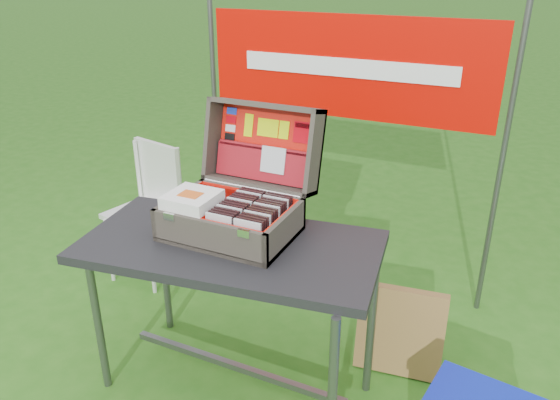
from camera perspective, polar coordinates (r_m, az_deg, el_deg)
The scene contains 95 objects.
ground at distance 2.71m, azimuth -2.43°, elevation -18.85°, with size 80.00×80.00×0.00m, color #286417.
table at distance 2.47m, azimuth -4.87°, elevation -12.29°, with size 1.23×0.61×0.77m, color black, non-canonical shape.
table_top at distance 2.27m, azimuth -5.19°, elevation -4.88°, with size 1.23×0.61×0.04m, color black.
table_leg_fl at distance 2.61m, azimuth -18.51°, elevation -11.89°, with size 0.04×0.04×0.73m, color #59595B.
table_leg_fr at distance 2.13m, azimuth 5.46°, elevation -20.08°, with size 0.04×0.04×0.73m, color #59595B.
table_leg_bl at distance 2.91m, azimuth -11.96°, elevation -7.02°, with size 0.04×0.04×0.73m, color #59595B.
table_leg_br at distance 2.49m, azimuth 9.50°, elevation -12.73°, with size 0.04×0.04×0.73m, color #59595B.
table_brace at distance 2.63m, azimuth -4.67°, elevation -16.92°, with size 1.08×0.03×0.03m, color #59595B.
suitcase at distance 2.27m, azimuth -4.61°, elevation 2.50°, with size 0.53×0.54×0.49m, color #4B453A, non-canonical shape.
suitcase_base_bottom at distance 2.32m, azimuth -5.15°, elevation -3.38°, with size 0.53×0.38×0.02m, color #4B453A.
suitcase_base_wall_front at distance 2.16m, azimuth -7.57°, elevation -3.91°, with size 0.53×0.02×0.14m, color #4B453A.
suitcase_base_wall_back at distance 2.43m, azimuth -3.11°, elevation -0.39°, with size 0.53×0.02×0.14m, color #4B453A.
suitcase_base_wall_left at distance 2.42m, azimuth -10.38°, elevation -0.90°, with size 0.02×0.38×0.14m, color #4B453A.
suitcase_base_wall_right at distance 2.19m, azimuth 0.54°, elevation -3.30°, with size 0.02×0.38×0.14m, color #4B453A.
suitcase_liner_floor at distance 2.31m, azimuth -5.16°, elevation -3.09°, with size 0.48×0.33×0.01m, color red.
suitcase_latch_left at distance 2.21m, azimuth -11.50°, elevation -1.72°, with size 0.05×0.01×0.03m, color silver.
suitcase_latch_right at distance 2.04m, azimuth -3.80°, elevation -3.52°, with size 0.05×0.01×0.03m, color silver.
suitcase_hinge at distance 2.41m, azimuth -3.03°, elevation 1.22°, with size 0.02×0.02×0.47m, color silver.
suitcase_lid_back at distance 2.50m, azimuth -1.25°, elevation 5.80°, with size 0.53×0.38×0.02m, color #4B453A.
suitcase_lid_rim_far at distance 2.43m, azimuth -1.46°, elevation 9.87°, with size 0.53×0.02×0.14m, color #4B453A.
suitcase_lid_rim_near at distance 2.47m, azimuth -2.25°, elevation 1.66°, with size 0.53×0.02×0.14m, color #4B453A.
suitcase_lid_rim_left at distance 2.57m, azimuth -6.92°, elevation 6.45°, with size 0.02×0.38×0.14m, color #4B453A.
suitcase_lid_rim_right at distance 2.35m, azimuth 3.66°, elevation 4.90°, with size 0.02×0.38×0.14m, color #4B453A.
suitcase_lid_liner at distance 2.49m, azimuth -1.38°, elevation 5.79°, with size 0.48×0.33×0.01m, color red.
suitcase_liner_wall_front at distance 2.16m, azimuth -7.39°, elevation -3.52°, with size 0.48×0.01×0.12m, color red.
suitcase_liner_wall_back at distance 2.42m, azimuth -3.26°, elevation -0.29°, with size 0.48×0.01×0.12m, color red.
suitcase_liner_wall_left at distance 2.41m, azimuth -10.14°, elevation -0.74°, with size 0.01×0.33×0.12m, color red.
suitcase_liner_wall_right at distance 2.19m, azimuth 0.22°, elevation -2.99°, with size 0.01×0.33×0.12m, color red.
suitcase_lid_pocket at distance 2.48m, azimuth -1.77°, elevation 3.78°, with size 0.46×0.15×0.03m, color maroon.
suitcase_pocket_edge at distance 2.47m, azimuth -1.66°, elevation 5.48°, with size 0.45×0.02×0.02m, color maroon.
suitcase_pocket_cd at distance 2.44m, azimuth -0.71°, elevation 4.20°, with size 0.12×0.12×0.01m, color silver.
lid_sticker_cc_a at distance 2.56m, azimuth -5.06°, elevation 9.26°, with size 0.05×0.03×0.00m, color #1933B2.
lid_sticker_cc_b at distance 2.56m, azimuth -5.13°, elevation 8.37°, with size 0.05×0.03×0.00m, color #C4020E.
lid_sticker_cc_c at distance 2.57m, azimuth -5.21°, elevation 7.48°, with size 0.05×0.03×0.00m, color white.
lid_sticker_cc_d at distance 2.57m, azimuth -5.28°, elevation 6.60°, with size 0.05×0.03×0.00m, color black.
lid_card_neon_tall at distance 2.52m, azimuth -3.29°, elevation 7.81°, with size 0.04×0.10×0.00m, color #CDEB04.
lid_card_neon_main at distance 2.48m, azimuth -1.27°, elevation 7.55°, with size 0.10×0.08×0.00m, color #CDEB04.
lid_card_neon_small at distance 2.44m, azimuth 0.42°, elevation 7.32°, with size 0.05×0.08×0.00m, color #CDEB04.
lid_sticker_band at distance 2.41m, azimuth 2.46°, elevation 7.04°, with size 0.09×0.09×0.00m, color #C4020E.
lid_sticker_band_bar at distance 2.40m, azimuth 2.54°, elevation 7.75°, with size 0.08×0.02×0.00m, color black.
cd_left_0 at distance 2.16m, azimuth -6.36°, elevation -3.16°, with size 0.12×0.01×0.13m, color silver.
cd_left_1 at distance 2.17m, azimuth -6.08°, elevation -2.94°, with size 0.12×0.01×0.13m, color black.
cd_left_2 at distance 2.19m, azimuth -5.80°, elevation -2.72°, with size 0.12×0.01×0.13m, color black.
cd_left_3 at distance 2.20m, azimuth -5.53°, elevation -2.50°, with size 0.12×0.01×0.13m, color black.
cd_left_4 at distance 2.22m, azimuth -5.26°, elevation -2.29°, with size 0.12×0.01×0.13m, color silver.
cd_left_5 at distance 2.24m, azimuth -5.00°, elevation -2.08°, with size 0.12×0.01×0.13m, color black.
cd_left_6 at distance 2.25m, azimuth -4.73°, elevation -1.87°, with size 0.12×0.01×0.13m, color black.
cd_left_7 at distance 2.27m, azimuth -4.48°, elevation -1.66°, with size 0.12×0.01×0.13m, color black.
cd_left_8 at distance 2.28m, azimuth -4.22°, elevation -1.46°, with size 0.12×0.01×0.13m, color silver.
cd_left_9 at distance 2.30m, azimuth -3.97°, elevation -1.26°, with size 0.12×0.01×0.13m, color black.
cd_left_10 at distance 2.32m, azimuth -3.72°, elevation -1.07°, with size 0.12×0.01×0.13m, color black.
cd_left_11 at distance 2.33m, azimuth -3.48°, elevation -0.87°, with size 0.12×0.01×0.13m, color black.
cd_left_12 at distance 2.35m, azimuth -3.24°, elevation -0.68°, with size 0.12×0.01×0.13m, color silver.
cd_left_13 at distance 2.37m, azimuth -3.00°, elevation -0.49°, with size 0.12×0.01×0.13m, color black.
cd_left_14 at distance 2.38m, azimuth -2.77°, elevation -0.30°, with size 0.12×0.01×0.13m, color black.
cd_right_0 at distance 2.10m, azimuth -3.40°, elevation -3.85°, with size 0.12×0.01×0.13m, color silver.
cd_right_1 at distance 2.12m, azimuth -3.13°, elevation -3.62°, with size 0.12×0.01×0.13m, color black.
cd_right_2 at distance 2.13m, azimuth -2.87°, elevation -3.39°, with size 0.12×0.01×0.13m, color black.
cd_right_3 at distance 2.15m, azimuth -2.61°, elevation -3.16°, with size 0.12×0.01×0.13m, color black.
cd_right_4 at distance 2.16m, azimuth -2.36°, elevation -2.93°, with size 0.12×0.01×0.13m, color silver.
cd_right_5 at distance 2.18m, azimuth -2.11°, elevation -2.71°, with size 0.12×0.01×0.13m, color black.
cd_right_6 at distance 2.20m, azimuth -1.86°, elevation -2.49°, with size 0.12×0.01×0.13m, color black.
cd_right_7 at distance 2.21m, azimuth -1.62°, elevation -2.28°, with size 0.12×0.01×0.13m, color black.
cd_right_8 at distance 2.23m, azimuth -1.38°, elevation -2.06°, with size 0.12×0.01×0.13m, color silver.
cd_right_9 at distance 2.25m, azimuth -1.14°, elevation -1.86°, with size 0.12×0.01×0.13m, color black.
cd_right_10 at distance 2.26m, azimuth -0.91°, elevation -1.65°, with size 0.12×0.01×0.13m, color black.
cd_right_11 at distance 2.28m, azimuth -0.68°, elevation -1.45°, with size 0.12×0.01×0.13m, color black.
cd_right_12 at distance 2.30m, azimuth -0.45°, elevation -1.25°, with size 0.12×0.01×0.13m, color silver.
cd_right_13 at distance 2.31m, azimuth -0.23°, elevation -1.05°, with size 0.12×0.01×0.13m, color black.
cd_right_14 at distance 2.33m, azimuth -0.01°, elevation -0.85°, with size 0.12×0.01×0.13m, color black.
songbook_0 at distance 2.28m, azimuth -9.13°, elevation -0.44°, with size 0.20×0.20×0.01m, color white.
songbook_1 at distance 2.27m, azimuth -9.14°, elevation -0.33°, with size 0.20×0.20×0.01m, color white.
songbook_2 at distance 2.27m, azimuth -9.14°, elevation -0.21°, with size 0.20×0.20×0.01m, color white.
songbook_3 at distance 2.27m, azimuth -9.15°, elevation -0.10°, with size 0.20×0.20×0.01m, color white.
songbook_4 at distance 2.27m, azimuth -9.16°, elevation 0.02°, with size 0.20×0.20×0.01m, color white.
songbook_5 at distance 2.26m, azimuth -9.17°, elevation 0.13°, with size 0.20×0.20×0.01m, color white.
songbook_6 at distance 2.26m, azimuth -9.18°, elevation 0.25°, with size 0.20×0.20×0.01m, color white.
songbook_7 at distance 2.26m, azimuth -9.18°, elevation 0.36°, with size 0.20×0.20×0.01m, color white.
songbook_8 at distance 2.26m, azimuth -9.19°, elevation 0.48°, with size 0.20×0.20×0.01m, color white.
songbook_9 at distance 2.26m, azimuth -9.20°, elevation 0.60°, with size 0.20×0.20×0.01m, color white.
songbook_graphic at distance 2.25m, azimuth -9.35°, elevation 0.60°, with size 0.09×0.07×0.00m, color #D85919.
chair at distance 3.41m, azimuth -14.07°, elevation -1.57°, with size 0.37×0.41×0.82m, color silver, non-canonical shape.
chair_seat at distance 3.40m, azimuth -14.08°, elevation -1.43°, with size 0.37×0.37×0.03m, color silver.
chair_backrest at distance 3.45m, azimuth -12.61°, elevation 2.78°, with size 0.37×0.03×0.39m, color silver.
chair_leg_fl at distance 3.49m, azimuth -17.39°, elevation -5.05°, with size 0.02×0.02×0.42m, color silver.
chair_leg_fr at distance 3.30m, azimuth -13.26°, elevation -6.30°, with size 0.02×0.02×0.42m, color silver.
chair_leg_bl at distance 3.70m, azimuth -14.17°, elevation -2.96°, with size 0.02×0.02×0.42m, color silver.
chair_leg_br at distance 3.52m, azimuth -10.13°, elevation -4.01°, with size 0.02×0.02×0.42m, color silver.
chair_upright_left at distance 3.55m, azimuth -14.63°, elevation 3.01°, with size 0.02×0.02×0.39m, color silver.
chair_upright_right at distance 3.36m, azimuth -10.44°, elevation 2.23°, with size 0.02×0.02×0.39m, color silver.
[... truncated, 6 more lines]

